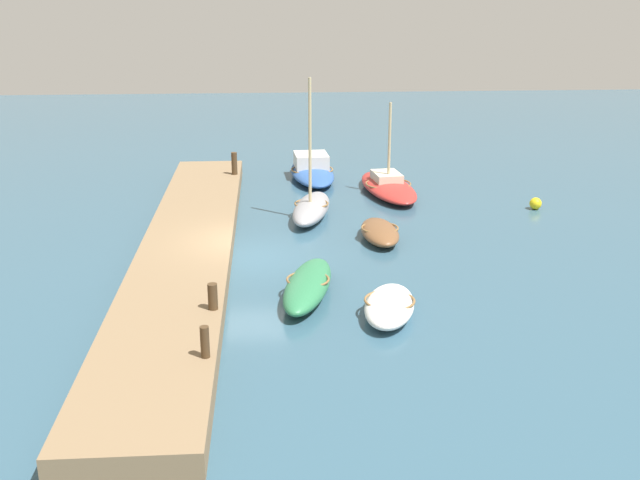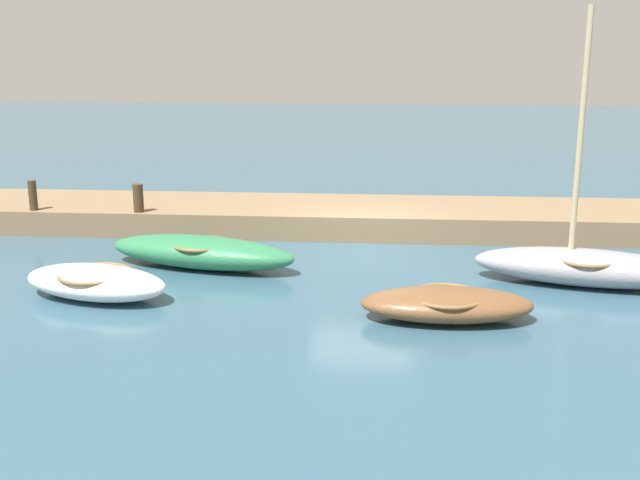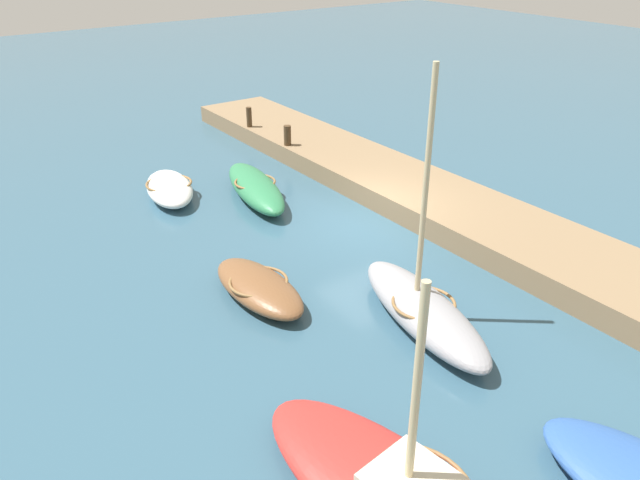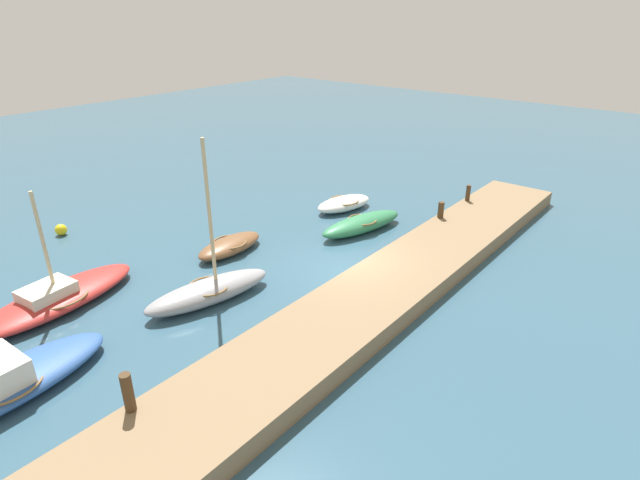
# 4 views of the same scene
# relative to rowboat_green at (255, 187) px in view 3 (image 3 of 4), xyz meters

# --- Properties ---
(ground_plane) EXTENTS (84.00, 84.00, 0.00)m
(ground_plane) POSITION_rel_rowboat_green_xyz_m (-3.52, -1.78, -0.36)
(ground_plane) COLOR #33566B
(dock_platform) EXTENTS (24.66, 3.02, 0.64)m
(dock_platform) POSITION_rel_rowboat_green_xyz_m (-3.52, -3.90, -0.04)
(dock_platform) COLOR #846B4C
(dock_platform) RESTS_ON ground_plane
(rowboat_green) EXTENTS (4.50, 2.18, 0.71)m
(rowboat_green) POSITION_rel_rowboat_green_xyz_m (0.00, 0.00, 0.00)
(rowboat_green) COLOR #2D7A4C
(rowboat_green) RESTS_ON ground_plane
(rowboat_grey) EXTENTS (4.65, 2.22, 5.55)m
(rowboat_grey) POSITION_rel_rowboat_green_xyz_m (-8.12, 0.58, 0.06)
(rowboat_grey) COLOR #939399
(rowboat_grey) RESTS_ON ground_plane
(rowboat_white) EXTENTS (3.26, 2.06, 0.63)m
(rowboat_white) POSITION_rel_rowboat_green_xyz_m (1.60, 2.19, -0.03)
(rowboat_white) COLOR white
(rowboat_white) RESTS_ON ground_plane
(dinghy_brown) EXTENTS (3.13, 1.41, 0.59)m
(dinghy_brown) POSITION_rel_rowboat_green_xyz_m (-5.14, 2.89, -0.06)
(dinghy_brown) COLOR brown
(dinghy_brown) RESTS_ON ground_plane
(mooring_post_mid_west) EXTENTS (0.26, 0.26, 0.72)m
(mooring_post_mid_west) POSITION_rel_rowboat_green_xyz_m (2.21, -2.64, 0.64)
(mooring_post_mid_west) COLOR #47331E
(mooring_post_mid_west) RESTS_ON dock_platform
(mooring_post_mid_east) EXTENTS (0.21, 0.21, 0.77)m
(mooring_post_mid_east) POSITION_rel_rowboat_green_xyz_m (4.97, -2.64, 0.66)
(mooring_post_mid_east) COLOR #47331E
(mooring_post_mid_east) RESTS_ON dock_platform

